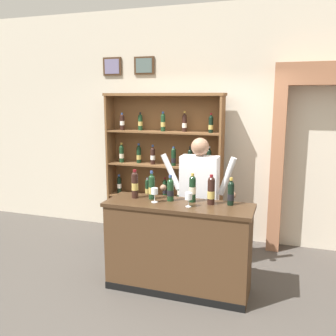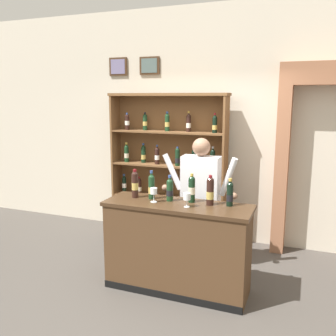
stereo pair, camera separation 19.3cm
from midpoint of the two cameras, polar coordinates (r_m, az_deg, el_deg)
ground_plane at (r=4.44m, az=-2.00°, el=-17.92°), size 14.00×14.00×0.02m
back_wall at (r=5.59m, az=4.22°, el=6.65°), size 12.00×0.19×3.43m
wine_shelf at (r=5.50m, az=-1.57°, el=0.61°), size 1.79×0.31×2.19m
archway_doorway at (r=5.34m, az=22.58°, el=2.70°), size 1.45×0.45×2.57m
tasting_counter at (r=4.16m, az=0.23°, el=-12.15°), size 1.61×0.53×1.00m
shopkeeper at (r=4.53m, az=3.65°, el=-3.12°), size 0.96×0.22×1.65m
tasting_bottle_chianti at (r=4.20m, az=-6.47°, el=-2.50°), size 0.08×0.08×0.33m
tasting_bottle_super_tuscan at (r=4.14m, az=-3.87°, el=-2.90°), size 0.07×0.07×0.32m
tasting_bottle_brunello at (r=4.06m, az=-0.99°, el=-3.34°), size 0.07×0.07×0.29m
tasting_bottle_rosso at (r=4.02m, az=2.44°, el=-3.15°), size 0.08×0.08×0.32m
tasting_bottle_vin_santo at (r=3.94m, az=5.32°, el=-3.48°), size 0.08×0.08×0.32m
tasting_bottle_bianco at (r=3.94m, az=8.33°, el=-3.83°), size 0.07×0.07×0.30m
wine_glass_center at (r=3.85m, az=1.77°, el=-4.46°), size 0.08×0.08×0.15m
wine_glass_spare at (r=4.02m, az=-3.49°, el=-3.76°), size 0.08×0.08×0.16m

